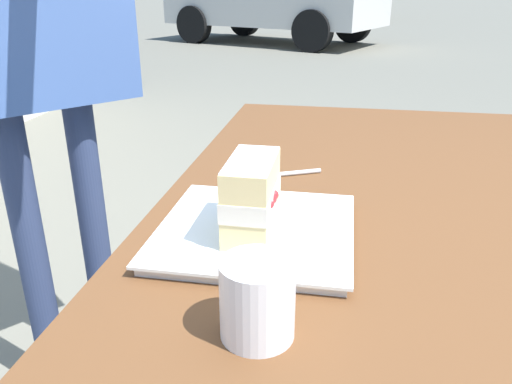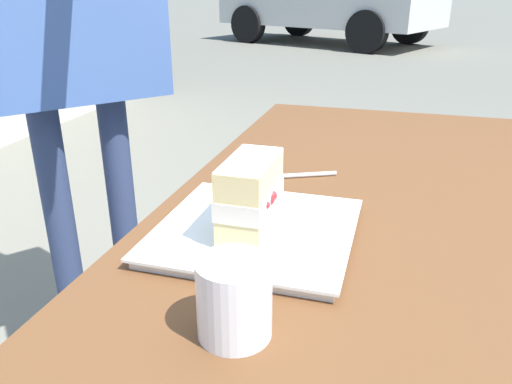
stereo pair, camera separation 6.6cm
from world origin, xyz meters
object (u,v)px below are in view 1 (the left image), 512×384
patio_table (500,273)px  coffee_cup (257,298)px  dessert_plate (256,231)px  cake_slice (252,196)px  dessert_fork (269,175)px

patio_table → coffee_cup: (-0.33, 0.33, 0.14)m
dessert_plate → patio_table: bearing=-70.1°
patio_table → cake_slice: 0.43m
cake_slice → coffee_cup: bearing=-167.8°
cake_slice → patio_table: bearing=-68.1°
dessert_plate → dessert_fork: dessert_plate is taller
cake_slice → coffee_cup: size_ratio=1.50×
dessert_plate → cake_slice: bearing=169.2°
dessert_plate → dessert_fork: 0.23m
patio_table → coffee_cup: bearing=135.6°
dessert_fork → patio_table: bearing=-103.8°
coffee_cup → dessert_fork: bearing=7.2°
dessert_plate → cake_slice: (-0.02, 0.00, 0.06)m
dessert_fork → cake_slice: bearing=-176.7°
dessert_plate → coffee_cup: size_ratio=3.21×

